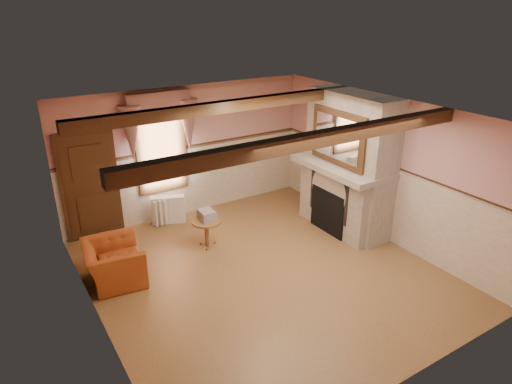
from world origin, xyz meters
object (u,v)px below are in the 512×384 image
armchair (114,263)px  oil_lamp (321,148)px  side_table (207,233)px  bowl (342,161)px  radiator (168,210)px  mantel_clock (321,150)px

armchair → oil_lamp: bearing=-80.7°
side_table → oil_lamp: (2.66, -0.07, 1.29)m
armchair → bowl: bowl is taller
armchair → radiator: size_ratio=1.51×
armchair → radiator: 2.24m
armchair → oil_lamp: size_ratio=3.77×
armchair → bowl: (4.49, -0.50, 1.12)m
radiator → oil_lamp: size_ratio=2.50×
radiator → bowl: (2.90, -2.07, 1.16)m
radiator → armchair: bearing=-114.4°
radiator → bowl: 3.74m
side_table → radiator: bearing=100.0°
side_table → bowl: size_ratio=1.76×
radiator → bowl: bearing=-14.3°
armchair → bowl: 4.66m
mantel_clock → oil_lamp: (0.00, 0.00, 0.04)m
mantel_clock → bowl: bearing=-90.0°
radiator → oil_lamp: 3.46m
side_table → bowl: bowl is taller
armchair → mantel_clock: 4.65m
side_table → oil_lamp: oil_lamp is taller
bowl → mantel_clock: (0.00, 0.66, 0.06)m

